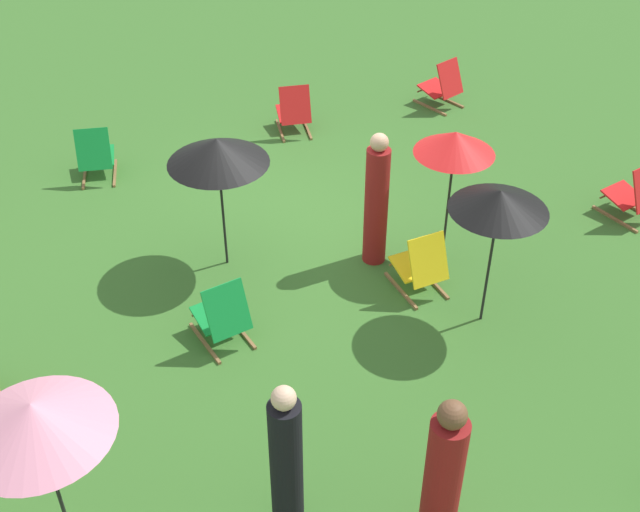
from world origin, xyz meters
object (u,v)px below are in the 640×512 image
object	(u,v)px
umbrella_2	(35,419)
umbrella_1	(218,151)
deckchair_8	(443,86)
deckchair_2	(421,266)
deckchair_3	(634,194)
deckchair_1	(222,315)
umbrella_3	(455,143)
deckchair_6	(96,155)
umbrella_0	(500,201)
person_1	(286,465)
deckchair_9	(294,111)
person_0	(376,202)
person_2	(443,479)

from	to	relation	value
umbrella_2	umbrella_1	bearing A→B (deg)	-130.22
umbrella_2	deckchair_8	bearing A→B (deg)	-143.61
deckchair_2	deckchair_3	xyz separation A→B (m)	(-3.43, 0.01, 0.00)
deckchair_1	umbrella_3	size ratio (longest dim) A/B	0.46
deckchair_6	umbrella_0	bearing A→B (deg)	138.93
deckchair_8	person_1	xyz separation A→B (m)	(5.89, 6.25, 0.46)
deckchair_9	deckchair_8	bearing A→B (deg)	-170.88
deckchair_1	umbrella_2	size ratio (longest dim) A/B	0.45
deckchair_6	deckchair_1	bearing A→B (deg)	112.27
person_0	person_2	distance (m)	4.06
deckchair_3	umbrella_0	world-z (taller)	umbrella_0
deckchair_1	deckchair_2	distance (m)	2.46
deckchair_9	person_1	world-z (taller)	person_1
deckchair_1	umbrella_2	distance (m)	3.14
deckchair_9	umbrella_3	bearing A→B (deg)	109.15
deckchair_9	umbrella_0	xyz separation A→B (m)	(0.06, 5.09, 1.27)
deckchair_1	umbrella_2	bearing A→B (deg)	36.62
umbrella_0	umbrella_3	size ratio (longest dim) A/B	0.98
person_0	person_1	world-z (taller)	person_0
deckchair_8	umbrella_0	world-z (taller)	umbrella_0
umbrella_3	person_0	xyz separation A→B (m)	(0.81, -0.37, -0.80)
umbrella_1	umbrella_2	world-z (taller)	umbrella_2
deckchair_8	umbrella_2	size ratio (longest dim) A/B	0.46
person_2	deckchair_6	bearing A→B (deg)	-43.71
deckchair_3	umbrella_0	bearing A→B (deg)	7.19
deckchair_2	umbrella_3	xyz separation A→B (m)	(-0.63, -0.42, 1.29)
deckchair_6	deckchair_8	bearing A→B (deg)	-165.91
deckchair_2	deckchair_3	world-z (taller)	same
deckchair_3	person_2	world-z (taller)	person_2
person_2	deckchair_9	bearing A→B (deg)	-68.14
deckchair_8	deckchair_9	distance (m)	2.66
deckchair_3	deckchair_8	distance (m)	4.02
umbrella_0	person_1	xyz separation A→B (m)	(3.19, 1.47, -0.81)
deckchair_1	person_1	size ratio (longest dim) A/B	0.48
deckchair_6	umbrella_3	xyz separation A→B (m)	(-3.39, 3.96, 1.29)
umbrella_2	person_2	bearing A→B (deg)	155.13
deckchair_1	person_2	world-z (taller)	person_2
deckchair_3	person_2	xyz separation A→B (m)	(5.17, 2.94, 0.43)
deckchair_6	umbrella_1	bearing A→B (deg)	125.57
deckchair_6	deckchair_8	world-z (taller)	same
deckchair_8	person_0	size ratio (longest dim) A/B	0.47
umbrella_0	deckchair_9	bearing A→B (deg)	-90.66
deckchair_8	person_2	xyz separation A→B (m)	(4.80, 6.94, 0.43)
deckchair_2	umbrella_0	distance (m)	1.53
umbrella_1	umbrella_2	bearing A→B (deg)	49.78
deckchair_3	umbrella_3	bearing A→B (deg)	-15.76
deckchair_2	person_0	xyz separation A→B (m)	(0.17, -0.79, 0.49)
umbrella_0	umbrella_2	world-z (taller)	umbrella_2
umbrella_0	person_0	size ratio (longest dim) A/B	0.98
umbrella_3	deckchair_2	bearing A→B (deg)	33.67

